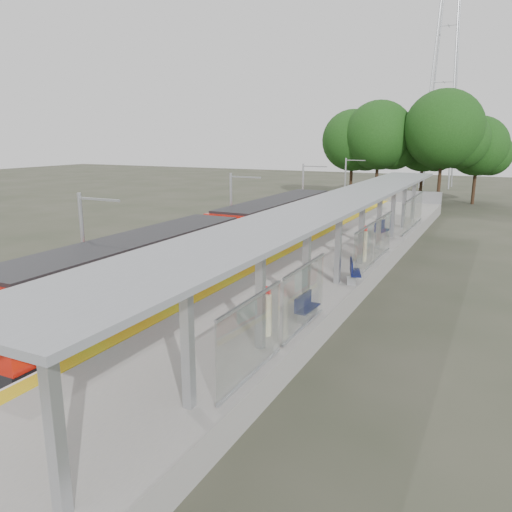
% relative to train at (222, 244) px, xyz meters
% --- Properties ---
extents(ground, '(200.00, 200.00, 0.00)m').
position_rel_train_xyz_m(ground, '(4.50, -14.81, -2.05)').
color(ground, '#474438').
rests_on(ground, ground).
extents(trackbed, '(3.00, 70.00, 0.24)m').
position_rel_train_xyz_m(trackbed, '(-0.00, 5.19, -1.93)').
color(trackbed, '#59544C').
rests_on(trackbed, ground).
extents(platform, '(6.00, 50.00, 1.00)m').
position_rel_train_xyz_m(platform, '(4.50, 5.19, -1.55)').
color(platform, gray).
rests_on(platform, ground).
extents(tactile_strip, '(0.60, 50.00, 0.02)m').
position_rel_train_xyz_m(tactile_strip, '(1.95, 5.19, -1.04)').
color(tactile_strip, yellow).
rests_on(tactile_strip, platform).
extents(end_fence, '(6.00, 0.10, 1.20)m').
position_rel_train_xyz_m(end_fence, '(4.50, 30.14, -0.45)').
color(end_fence, '#9EA0A5').
rests_on(end_fence, platform).
extents(train, '(2.74, 27.60, 3.62)m').
position_rel_train_xyz_m(train, '(0.00, 0.00, 0.00)').
color(train, black).
rests_on(train, ground).
extents(canopy, '(3.27, 38.00, 3.66)m').
position_rel_train_xyz_m(canopy, '(6.11, 1.37, 2.15)').
color(canopy, '#9EA0A5').
rests_on(canopy, platform).
extents(pylon, '(8.00, 4.00, 38.00)m').
position_rel_train_xyz_m(pylon, '(3.50, 58.19, 16.95)').
color(pylon, '#9EA0A5').
rests_on(pylon, ground).
extents(tree_cluster, '(20.47, 13.48, 12.50)m').
position_rel_train_xyz_m(tree_cluster, '(3.06, 37.79, 5.39)').
color(tree_cluster, '#382316').
rests_on(tree_cluster, ground).
extents(catenary_masts, '(2.08, 48.16, 5.40)m').
position_rel_train_xyz_m(catenary_masts, '(-1.72, 4.19, 0.86)').
color(catenary_masts, '#9EA0A5').
rests_on(catenary_masts, ground).
extents(bench_near, '(0.51, 1.41, 0.95)m').
position_rel_train_xyz_m(bench_near, '(6.86, -5.79, -0.55)').
color(bench_near, '#0F164D').
rests_on(bench_near, platform).
extents(bench_mid, '(0.92, 1.55, 1.02)m').
position_rel_train_xyz_m(bench_mid, '(7.11, -0.29, -0.52)').
color(bench_mid, '#0F164D').
rests_on(bench_mid, platform).
extents(bench_far, '(0.76, 1.71, 1.13)m').
position_rel_train_xyz_m(bench_far, '(5.94, 10.57, -0.46)').
color(bench_far, '#0F164D').
rests_on(bench_far, platform).
extents(info_pillar_near, '(0.39, 0.39, 1.71)m').
position_rel_train_xyz_m(info_pillar_near, '(6.21, -7.79, -0.31)').
color(info_pillar_near, beige).
rests_on(info_pillar_near, platform).
extents(info_pillar_far, '(0.43, 0.43, 1.92)m').
position_rel_train_xyz_m(info_pillar_far, '(6.46, 3.83, -0.22)').
color(info_pillar_far, beige).
rests_on(info_pillar_far, platform).
extents(litter_bin, '(0.65, 0.65, 1.00)m').
position_rel_train_xyz_m(litter_bin, '(5.83, 6.42, -0.55)').
color(litter_bin, '#9EA0A5').
rests_on(litter_bin, platform).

